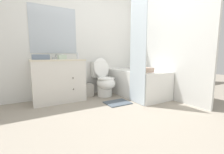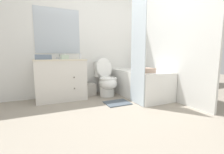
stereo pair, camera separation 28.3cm
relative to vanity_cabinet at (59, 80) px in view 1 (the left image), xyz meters
name	(u,v)px [view 1 (the left image)]	position (x,y,z in m)	size (l,w,h in m)	color
ground_plane	(131,116)	(0.76, -1.35, -0.42)	(14.00, 14.00, 0.00)	gray
wall_back	(88,40)	(0.75, 0.28, 0.83)	(8.00, 0.06, 2.50)	silver
wall_right	(155,40)	(2.03, -0.55, 0.83)	(0.05, 2.61, 2.50)	silver
vanity_cabinet	(59,80)	(0.00, 0.00, 0.00)	(0.97, 0.55, 0.83)	silver
sink_faucet	(56,57)	(0.00, 0.18, 0.44)	(0.14, 0.12, 0.12)	silver
toilet	(104,81)	(0.96, -0.09, -0.09)	(0.39, 0.66, 0.85)	white
bathtub	(137,83)	(1.63, -0.44, -0.13)	(0.73, 1.39, 0.58)	white
shower_curtain	(138,51)	(1.25, -0.89, 0.56)	(0.02, 0.44, 1.96)	silver
wastebasket	(87,90)	(0.62, 0.08, -0.29)	(0.24, 0.21, 0.27)	#B7B2A8
tissue_box	(62,57)	(0.09, 0.03, 0.45)	(0.15, 0.15, 0.11)	silver
soap_dispenser	(78,56)	(0.40, 0.01, 0.46)	(0.05, 0.05, 0.14)	silver
hand_towel_folded	(41,57)	(-0.31, -0.14, 0.45)	(0.28, 0.17, 0.09)	slate
bath_towel_folded	(145,70)	(1.50, -0.82, 0.19)	(0.28, 0.24, 0.09)	tan
bath_mat	(118,103)	(0.93, -0.72, -0.42)	(0.46, 0.37, 0.02)	#4C5660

